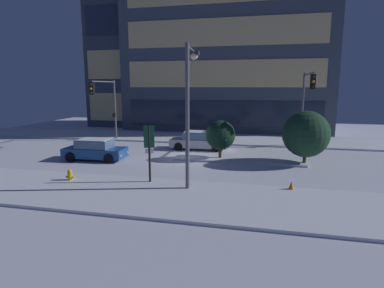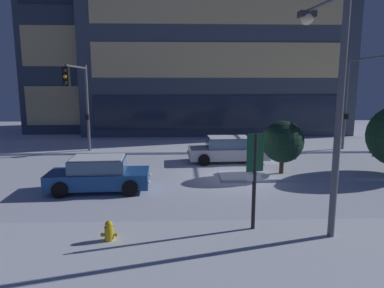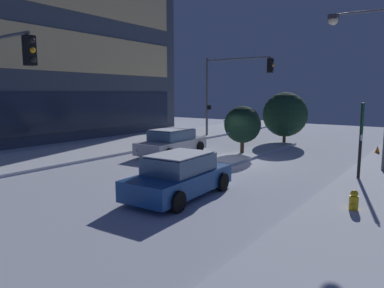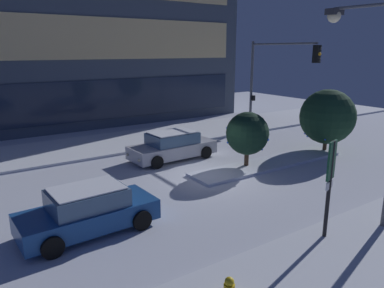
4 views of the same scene
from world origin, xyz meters
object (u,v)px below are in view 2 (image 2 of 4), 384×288
traffic_light_corner_far_right (364,87)px  decorated_tree_left_of_median (283,142)px  street_lamp_arched (328,81)px  parking_info_sign (255,170)px  fire_hydrant (109,233)px  car_far (228,150)px  traffic_light_corner_far_left (79,94)px  car_near (99,175)px

traffic_light_corner_far_right → decorated_tree_left_of_median: traffic_light_corner_far_right is taller
street_lamp_arched → parking_info_sign: street_lamp_arched is taller
fire_hydrant → car_far: bearing=65.3°
traffic_light_corner_far_right → street_lamp_arched: size_ratio=0.88×
traffic_light_corner_far_left → street_lamp_arched: size_ratio=0.80×
parking_info_sign → decorated_tree_left_of_median: (2.83, 6.70, -0.26)m
car_far → car_near: bearing=38.2°
parking_info_sign → decorated_tree_left_of_median: bearing=-39.9°
fire_hydrant → decorated_tree_left_of_median: bearing=45.8°
car_far → parking_info_sign: parking_info_sign is taller
car_near → traffic_light_corner_far_left: size_ratio=0.78×
car_near → car_far: bearing=37.8°
car_near → traffic_light_corner_far_left: 7.94m
traffic_light_corner_far_left → decorated_tree_left_of_median: bearing=67.3°
car_far → street_lamp_arched: size_ratio=0.67×
traffic_light_corner_far_right → street_lamp_arched: (-6.77, -10.75, 0.34)m
car_near → decorated_tree_left_of_median: size_ratio=1.59×
street_lamp_arched → parking_info_sign: (-2.14, -0.15, -2.69)m
car_far → decorated_tree_left_of_median: decorated_tree_left_of_median is taller
fire_hydrant → parking_info_sign: bearing=9.0°
car_near → fire_hydrant: (1.47, -5.28, -0.36)m
car_far → fire_hydrant: bearing=63.1°
car_far → traffic_light_corner_far_right: traffic_light_corner_far_right is taller
fire_hydrant → street_lamp_arched: bearing=7.3°
traffic_light_corner_far_right → street_lamp_arched: bearing=-32.2°
parking_info_sign → traffic_light_corner_far_right: bearing=-56.3°
car_far → traffic_light_corner_far_left: 9.60m
fire_hydrant → car_near: bearing=105.5°
decorated_tree_left_of_median → car_near: bearing=-166.3°
parking_info_sign → decorated_tree_left_of_median: 7.27m
car_near → street_lamp_arched: bearing=-31.9°
car_far → parking_info_sign: bearing=84.4°
traffic_light_corner_far_left → car_far: bearing=81.6°
traffic_light_corner_far_left → decorated_tree_left_of_median: traffic_light_corner_far_left is taller
car_near → decorated_tree_left_of_median: decorated_tree_left_of_median is taller
traffic_light_corner_far_left → parking_info_sign: 14.25m
car_far → traffic_light_corner_far_left: size_ratio=0.83×
street_lamp_arched → decorated_tree_left_of_median: (0.68, 6.55, -2.95)m
street_lamp_arched → decorated_tree_left_of_median: street_lamp_arched is taller
fire_hydrant → traffic_light_corner_far_left: bearing=108.4°
traffic_light_corner_far_right → fire_hydrant: 18.06m
traffic_light_corner_far_right → traffic_light_corner_far_left: size_ratio=1.09×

